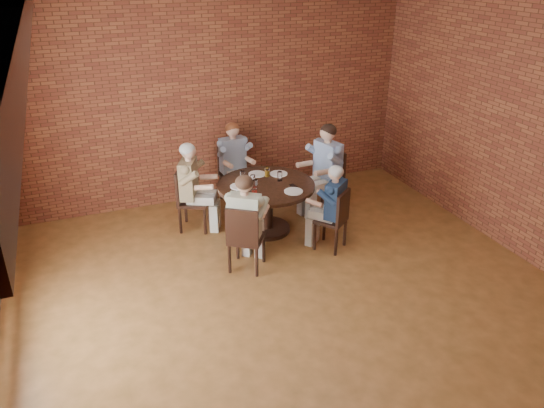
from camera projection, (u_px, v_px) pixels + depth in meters
name	position (u px, v px, depth m)	size (l,w,h in m)	color
floor	(303.00, 312.00, 6.11)	(7.00, 7.00, 0.00)	#9D5F30
wall_back	(212.00, 96.00, 8.30)	(7.00, 7.00, 0.00)	brown
ceiling_beam	(11.00, 26.00, 3.87)	(0.22, 6.90, 0.26)	black
dining_table	(266.00, 198.00, 7.66)	(1.40, 1.40, 0.75)	black
chair_a	(328.00, 179.00, 8.30)	(0.57, 0.57, 0.98)	black
diner_a	(324.00, 169.00, 8.17)	(0.58, 0.71, 1.42)	#3C5F9C
chair_b	(233.00, 171.00, 8.66)	(0.46, 0.46, 0.93)	black
diner_b	(234.00, 164.00, 8.52)	(0.52, 0.64, 1.33)	gray
chair_c	(188.00, 197.00, 7.74)	(0.57, 0.57, 0.93)	black
diner_c	(193.00, 187.00, 7.67)	(0.52, 0.65, 1.33)	brown
chair_d	(245.00, 237.00, 6.68)	(0.58, 0.58, 0.93)	black
diner_d	(246.00, 223.00, 6.69)	(0.52, 0.64, 1.32)	#BBA093
chair_e	(336.00, 218.00, 7.20)	(0.53, 0.53, 0.88)	black
diner_e	(331.00, 208.00, 7.17)	(0.47, 0.57, 1.23)	#182944
plate_a	(279.00, 174.00, 7.89)	(0.26, 0.26, 0.01)	white
plate_b	(257.00, 174.00, 7.88)	(0.26, 0.26, 0.01)	white
plate_c	(239.00, 186.00, 7.47)	(0.26, 0.26, 0.01)	white
plate_d	(293.00, 191.00, 7.32)	(0.26, 0.26, 0.01)	white
glass_a	(280.00, 176.00, 7.64)	(0.07, 0.07, 0.14)	white
glass_b	(267.00, 172.00, 7.78)	(0.07, 0.07, 0.14)	white
glass_c	(243.00, 176.00, 7.66)	(0.07, 0.07, 0.14)	white
glass_d	(253.00, 180.00, 7.53)	(0.07, 0.07, 0.14)	white
glass_e	(255.00, 185.00, 7.37)	(0.07, 0.07, 0.14)	white
glass_f	(255.00, 192.00, 7.15)	(0.07, 0.07, 0.14)	white
smartphone	(293.00, 186.00, 7.49)	(0.07, 0.13, 0.01)	black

